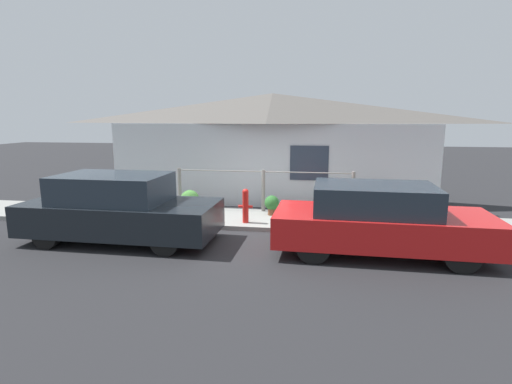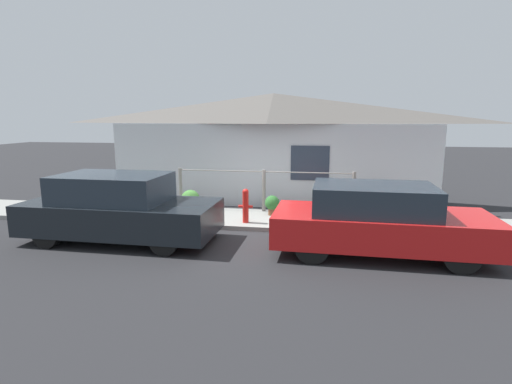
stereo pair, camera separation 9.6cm
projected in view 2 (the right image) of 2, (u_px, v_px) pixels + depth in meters
The scene contains 10 objects.
ground_plane at pixel (253, 232), 9.45m from camera, with size 60.00×60.00×0.00m, color #262628.
sidewalk at pixel (259, 220), 10.33m from camera, with size 24.00×1.84×0.11m.
house at pixel (273, 115), 12.38m from camera, with size 10.09×2.23×3.40m.
fence at pixel (264, 188), 10.95m from camera, with size 4.90×0.10×1.15m.
car_left at pixel (119, 209), 8.65m from camera, with size 4.18×1.78×1.47m.
car_right at pixel (378, 220), 7.77m from camera, with size 4.18×1.81×1.39m.
fire_hydrant at pixel (246, 205), 9.77m from camera, with size 0.35×0.16×0.85m.
potted_plant_near_hydrant at pixel (272, 204), 10.55m from camera, with size 0.39×0.39×0.53m.
potted_plant_by_fence at pixel (190, 200), 10.74m from camera, with size 0.51×0.51×0.64m.
potted_plant_corner at pixel (350, 207), 10.13m from camera, with size 0.41×0.41×0.56m.
Camera 2 is at (1.58, -8.97, 2.67)m, focal length 28.00 mm.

